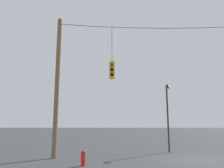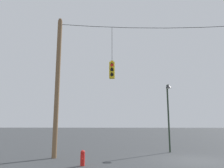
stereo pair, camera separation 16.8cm
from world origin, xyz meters
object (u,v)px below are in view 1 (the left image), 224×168
object	(u,v)px
fire_hydrant	(83,158)
utility_pole_left	(57,84)
traffic_light_over_intersection	(112,70)
street_lamp	(168,105)

from	to	relation	value
fire_hydrant	utility_pole_left	bearing A→B (deg)	132.43
utility_pole_left	traffic_light_over_intersection	distance (m)	3.62
utility_pole_left	fire_hydrant	xyz separation A→B (m)	(2.14, -2.35, -4.13)
traffic_light_over_intersection	fire_hydrant	distance (m)	5.73
utility_pole_left	street_lamp	size ratio (longest dim) A/B	1.82
street_lamp	fire_hydrant	bearing A→B (deg)	-136.12
street_lamp	fire_hydrant	xyz separation A→B (m)	(-5.44, -5.23, -3.06)
utility_pole_left	traffic_light_over_intersection	xyz separation A→B (m)	(3.50, -0.00, 0.92)
street_lamp	traffic_light_over_intersection	bearing A→B (deg)	-144.76
utility_pole_left	fire_hydrant	world-z (taller)	utility_pole_left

